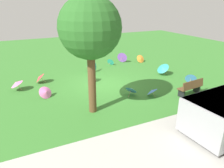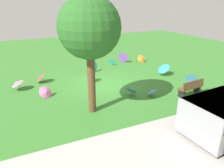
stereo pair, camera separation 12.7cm
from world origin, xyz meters
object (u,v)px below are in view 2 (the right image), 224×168
Objects in this scene: parasol_blue_0 at (152,91)px; parasol_pink_0 at (17,83)px; parasol_blue_2 at (131,89)px; parasol_pink_1 at (46,92)px; parasol_purple_1 at (123,57)px; parasol_purple_0 at (92,77)px; park_bench at (191,88)px; parasol_orange_0 at (142,59)px; parasol_red_0 at (40,77)px; parasol_teal_3 at (93,66)px; shade_tree at (89,29)px; parasol_teal_0 at (163,68)px; parasol_blue_1 at (191,79)px; parasol_teal_2 at (112,62)px.

parasol_blue_0 is 7.81m from parasol_pink_0.
parasol_blue_2 is 0.99× the size of parasol_pink_1.
parasol_purple_1 reaches higher than parasol_pink_1.
park_bench is at bearing 133.97° from parasol_purple_0.
parasol_blue_2 is at bearing 66.02° from parasol_purple_1.
parasol_red_0 is at bearing 9.19° from parasol_orange_0.
parasol_orange_0 is 0.84× the size of parasol_pink_0.
parasol_teal_3 is (4.66, 0.80, 0.16)m from parasol_orange_0.
parasol_orange_0 is 0.99× the size of parasol_purple_0.
shade_tree reaches higher than parasol_teal_3.
shade_tree reaches higher than parasol_orange_0.
park_bench reaches higher than parasol_red_0.
parasol_teal_3 is at bearing -32.47° from parasol_teal_0.
parasol_blue_2 is (3.74, 2.06, -0.19)m from parasol_teal_0.
parasol_purple_1 reaches higher than parasol_red_0.
parasol_teal_0 is (-0.75, -3.47, 0.07)m from park_bench.
parasol_teal_0 reaches higher than parasol_purple_1.
parasol_purple_0 is 5.24m from parasol_purple_1.
parasol_blue_1 is at bearing 168.63° from parasol_pink_1.
parasol_blue_2 is (4.33, -0.06, -0.00)m from parasol_blue_1.
parasol_blue_1 reaches higher than parasol_blue_2.
parasol_orange_0 is at bearing -117.61° from parasol_blue_0.
parasol_blue_2 is 4.67m from parasol_pink_1.
parasol_teal_2 is 2.35m from parasol_teal_3.
parasol_orange_0 is (-3.23, -6.17, 0.01)m from parasol_blue_0.
parasol_pink_1 is (0.02, 2.49, -0.05)m from parasol_red_0.
parasol_red_0 is 6.12m from parasol_teal_2.
parasol_blue_0 is at bearing 62.39° from parasol_orange_0.
parasol_pink_0 is (10.05, -3.50, 0.12)m from parasol_blue_1.
parasol_blue_1 reaches higher than parasol_purple_0.
parasol_pink_1 is at bearing 22.99° from parasol_purple_0.
parasol_blue_0 is at bearing 148.68° from parasol_pink_0.
park_bench reaches higher than parasol_purple_1.
park_bench is 2.27× the size of parasol_orange_0.
parasol_blue_2 is (0.94, -0.62, 0.03)m from parasol_blue_0.
parasol_pink_0 is (9.89, 2.11, 0.14)m from parasol_orange_0.
shade_tree is at bearing 69.36° from parasol_teal_3.
parasol_orange_0 is 1.56m from parasol_purple_1.
parasol_blue_0 is 0.81× the size of parasol_teal_3.
shade_tree is 6.01× the size of parasol_purple_1.
parasol_purple_1 is (-2.80, -6.30, 0.09)m from parasol_blue_2.
parasol_pink_0 is 1.17× the size of parasol_purple_0.
parasol_teal_3 is (3.29, 1.55, 0.05)m from parasol_purple_1.
shade_tree is 5.01× the size of parasol_teal_3.
parasol_teal_0 reaches higher than parasol_red_0.
parasol_purple_0 is (4.25, -4.40, -0.16)m from park_bench.
parasol_teal_3 is at bearing -75.08° from parasol_blue_0.
parasol_blue_1 is at bearing 179.17° from parasol_blue_2.
parasol_orange_0 reaches higher than parasol_purple_0.
parasol_purple_1 is (1.36, -0.76, 0.11)m from parasol_orange_0.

